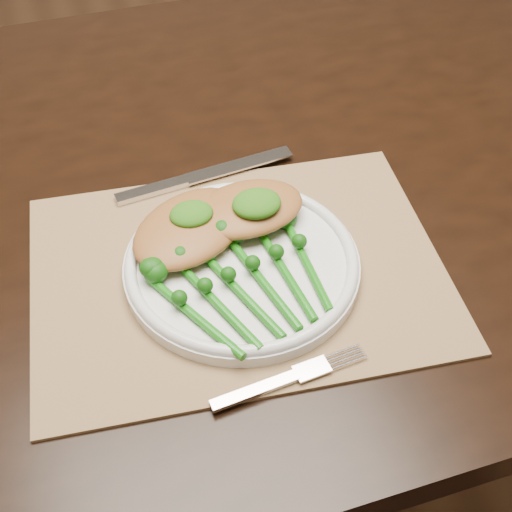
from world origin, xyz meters
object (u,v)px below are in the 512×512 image
object	(u,v)px
chicken_fillet_left	(190,228)
dining_table	(234,347)
dinner_plate	(242,264)
placemat	(238,271)
broccolini_bundle	(252,287)

from	to	relation	value
chicken_fillet_left	dining_table	bearing A→B (deg)	24.43
dining_table	dinner_plate	size ratio (longest dim) A/B	6.38
placemat	dining_table	bearing A→B (deg)	82.98
dining_table	placemat	distance (m)	0.41
placemat	chicken_fillet_left	size ratio (longest dim) A/B	3.04
dining_table	chicken_fillet_left	distance (m)	0.43
placemat	dinner_plate	xyz separation A→B (m)	(0.00, -0.00, 0.01)
chicken_fillet_left	broccolini_bundle	bearing A→B (deg)	-99.62
dinner_plate	chicken_fillet_left	size ratio (longest dim) A/B	1.75
dinner_plate	chicken_fillet_left	bearing A→B (deg)	128.77
placemat	dinner_plate	world-z (taller)	dinner_plate
dining_table	chicken_fillet_left	bearing A→B (deg)	-122.49
dining_table	dinner_plate	bearing A→B (deg)	-101.02
chicken_fillet_left	dinner_plate	bearing A→B (deg)	-83.66
dining_table	placemat	world-z (taller)	placemat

